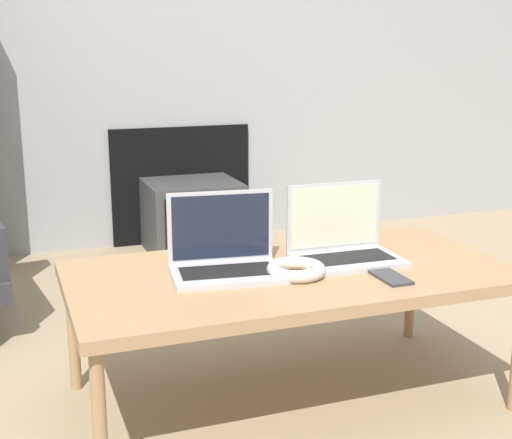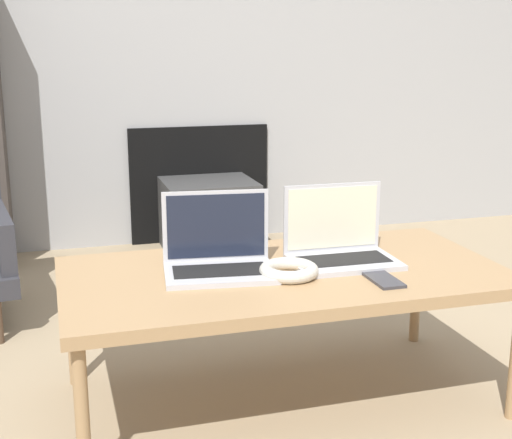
{
  "view_description": "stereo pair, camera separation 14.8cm",
  "coord_description": "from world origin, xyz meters",
  "px_view_note": "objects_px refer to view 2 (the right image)",
  "views": [
    {
      "loc": [
        -0.8,
        -1.68,
        1.09
      ],
      "look_at": [
        0.0,
        0.52,
        0.52
      ],
      "focal_mm": 50.0,
      "sensor_mm": 36.0,
      "label": 1
    },
    {
      "loc": [
        -0.66,
        -1.72,
        1.09
      ],
      "look_at": [
        0.0,
        0.52,
        0.52
      ],
      "focal_mm": 50.0,
      "sensor_mm": 36.0,
      "label": 2
    }
  ],
  "objects_px": {
    "laptop_left": "(218,255)",
    "tv": "(209,216)",
    "headphones": "(289,270)",
    "laptop_right": "(339,245)",
    "phone": "(384,280)"
  },
  "relations": [
    {
      "from": "phone",
      "to": "laptop_right",
      "type": "bearing_deg",
      "value": 101.31
    },
    {
      "from": "phone",
      "to": "tv",
      "type": "distance_m",
      "value": 1.91
    },
    {
      "from": "laptop_right",
      "to": "tv",
      "type": "distance_m",
      "value": 1.69
    },
    {
      "from": "laptop_left",
      "to": "headphones",
      "type": "height_order",
      "value": "laptop_left"
    },
    {
      "from": "laptop_left",
      "to": "headphones",
      "type": "bearing_deg",
      "value": -22.12
    },
    {
      "from": "laptop_left",
      "to": "tv",
      "type": "height_order",
      "value": "laptop_left"
    },
    {
      "from": "laptop_left",
      "to": "tv",
      "type": "xyz_separation_m",
      "value": [
        0.34,
        1.67,
        -0.29
      ]
    },
    {
      "from": "laptop_right",
      "to": "phone",
      "type": "xyz_separation_m",
      "value": [
        0.04,
        -0.22,
        -0.05
      ]
    },
    {
      "from": "laptop_right",
      "to": "headphones",
      "type": "xyz_separation_m",
      "value": [
        -0.2,
        -0.11,
        -0.03
      ]
    },
    {
      "from": "headphones",
      "to": "phone",
      "type": "height_order",
      "value": "headphones"
    },
    {
      "from": "laptop_left",
      "to": "tv",
      "type": "relative_size",
      "value": 0.72
    },
    {
      "from": "laptop_right",
      "to": "phone",
      "type": "distance_m",
      "value": 0.23
    },
    {
      "from": "laptop_left",
      "to": "tv",
      "type": "distance_m",
      "value": 1.73
    },
    {
      "from": "headphones",
      "to": "phone",
      "type": "relative_size",
      "value": 1.2
    },
    {
      "from": "laptop_right",
      "to": "tv",
      "type": "bearing_deg",
      "value": 92.94
    }
  ]
}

